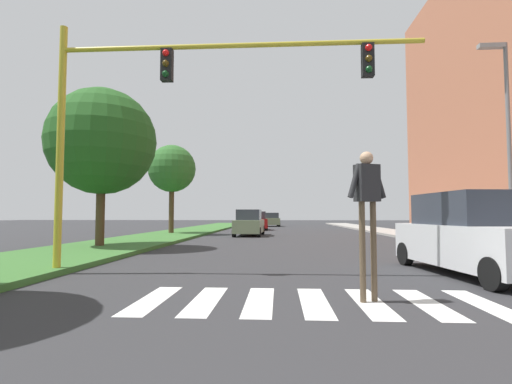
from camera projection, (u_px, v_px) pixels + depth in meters
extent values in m
plane|color=#2D2D30|center=(286.00, 233.00, 28.84)|extent=(140.00, 140.00, 0.00)
cube|color=silver|center=(153.00, 300.00, 6.37)|extent=(0.45, 2.20, 0.01)
cube|color=silver|center=(206.00, 300.00, 6.31)|extent=(0.45, 2.20, 0.01)
cube|color=silver|center=(260.00, 301.00, 6.26)|extent=(0.45, 2.20, 0.01)
cube|color=silver|center=(314.00, 302.00, 6.21)|extent=(0.45, 2.20, 0.01)
cube|color=silver|center=(370.00, 303.00, 6.15)|extent=(0.45, 2.20, 0.01)
cube|color=silver|center=(427.00, 303.00, 6.10)|extent=(0.45, 2.20, 0.01)
cube|color=silver|center=(485.00, 304.00, 6.04)|extent=(0.45, 2.20, 0.01)
cube|color=#386B2D|center=(178.00, 233.00, 27.32)|extent=(4.39, 64.00, 0.15)
cylinder|color=#4C3823|center=(100.00, 209.00, 15.86)|extent=(0.36, 0.36, 3.03)
sphere|color=#23561E|center=(102.00, 141.00, 16.03)|extent=(4.49, 4.49, 4.49)
cylinder|color=#4C3823|center=(171.00, 208.00, 26.96)|extent=(0.36, 0.36, 3.57)
sphere|color=#2D6628|center=(172.00, 169.00, 27.13)|extent=(3.38, 3.38, 3.38)
cube|color=#9E9991|center=(404.00, 234.00, 26.36)|extent=(3.00, 64.00, 0.15)
cylinder|color=gold|center=(60.00, 145.00, 9.35)|extent=(0.18, 0.18, 6.00)
cylinder|color=gold|center=(239.00, 46.00, 9.23)|extent=(8.84, 0.12, 0.12)
cube|color=black|center=(167.00, 65.00, 9.31)|extent=(0.28, 0.20, 0.80)
sphere|color=red|center=(166.00, 53.00, 9.20)|extent=(0.16, 0.16, 0.16)
sphere|color=#4C380F|center=(166.00, 63.00, 9.19)|extent=(0.16, 0.16, 0.16)
sphere|color=#0F3F19|center=(165.00, 74.00, 9.17)|extent=(0.16, 0.16, 0.16)
cube|color=black|center=(368.00, 60.00, 9.01)|extent=(0.28, 0.20, 0.80)
sphere|color=red|center=(369.00, 48.00, 8.91)|extent=(0.16, 0.16, 0.16)
sphere|color=#4C380F|center=(369.00, 58.00, 8.89)|extent=(0.16, 0.16, 0.16)
sphere|color=#0F3F19|center=(369.00, 69.00, 8.88)|extent=(0.16, 0.16, 0.16)
cylinder|color=slate|center=(509.00, 145.00, 13.51)|extent=(0.14, 0.14, 7.50)
cube|color=gray|center=(491.00, 46.00, 13.75)|extent=(0.90, 0.24, 0.16)
cylinder|color=brown|center=(374.00, 251.00, 6.30)|extent=(0.13, 0.13, 1.65)
cylinder|color=brown|center=(362.00, 252.00, 6.23)|extent=(0.13, 0.13, 1.65)
cube|color=#262628|center=(367.00, 183.00, 6.33)|extent=(0.44, 0.37, 0.62)
cylinder|color=#262628|center=(379.00, 182.00, 6.41)|extent=(0.28, 0.19, 0.58)
cylinder|color=#262628|center=(355.00, 181.00, 6.25)|extent=(0.28, 0.19, 0.58)
sphere|color=tan|center=(366.00, 158.00, 6.36)|extent=(0.29, 0.29, 0.22)
cube|color=silver|center=(475.00, 245.00, 9.00)|extent=(2.41, 4.79, 0.96)
cube|color=#2D333D|center=(468.00, 209.00, 9.29)|extent=(1.95, 2.70, 0.79)
cylinder|color=black|center=(494.00, 274.00, 7.09)|extent=(0.29, 0.66, 0.64)
cylinder|color=black|center=(465.00, 253.00, 10.87)|extent=(0.29, 0.66, 0.64)
cylinder|color=black|center=(405.00, 254.00, 10.78)|extent=(0.29, 0.66, 0.64)
cube|color=gray|center=(249.00, 226.00, 25.84)|extent=(1.87, 4.49, 0.85)
cube|color=#2D333D|center=(249.00, 215.00, 25.66)|extent=(1.59, 2.04, 0.70)
cylinder|color=black|center=(241.00, 230.00, 27.65)|extent=(0.24, 0.65, 0.64)
cylinder|color=black|center=(263.00, 230.00, 27.51)|extent=(0.24, 0.65, 0.64)
cylinder|color=black|center=(234.00, 232.00, 24.13)|extent=(0.24, 0.65, 0.64)
cylinder|color=black|center=(259.00, 232.00, 23.99)|extent=(0.24, 0.65, 0.64)
cube|color=maroon|center=(257.00, 223.00, 35.62)|extent=(2.13, 4.50, 0.83)
cube|color=#2D333D|center=(257.00, 215.00, 35.44)|extent=(1.69, 2.10, 0.68)
cylinder|color=black|center=(248.00, 226.00, 37.29)|extent=(0.28, 0.66, 0.64)
cylinder|color=black|center=(264.00, 226.00, 37.35)|extent=(0.28, 0.66, 0.64)
cylinder|color=black|center=(249.00, 227.00, 33.84)|extent=(0.28, 0.66, 0.64)
cylinder|color=black|center=(266.00, 227.00, 33.91)|extent=(0.28, 0.66, 0.64)
cube|color=gray|center=(272.00, 221.00, 46.49)|extent=(2.04, 4.12, 0.79)
cube|color=#2D333D|center=(272.00, 215.00, 46.33)|extent=(1.68, 1.91, 0.65)
cylinder|color=black|center=(265.00, 223.00, 48.01)|extent=(0.26, 0.65, 0.64)
cylinder|color=black|center=(278.00, 223.00, 48.03)|extent=(0.26, 0.65, 0.64)
cylinder|color=black|center=(266.00, 224.00, 44.91)|extent=(0.26, 0.65, 0.64)
cylinder|color=black|center=(279.00, 224.00, 44.93)|extent=(0.26, 0.65, 0.64)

